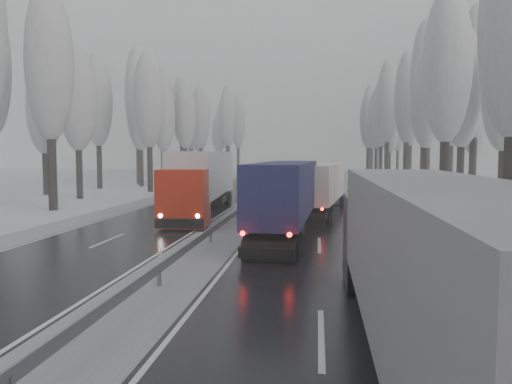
% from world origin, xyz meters
% --- Properties ---
extents(ground, '(260.00, 260.00, 0.00)m').
position_xyz_m(ground, '(0.00, 0.00, 0.00)').
color(ground, silver).
rests_on(ground, ground).
extents(carriageway_right, '(7.50, 200.00, 0.03)m').
position_xyz_m(carriageway_right, '(5.25, 30.00, 0.01)').
color(carriageway_right, black).
rests_on(carriageway_right, ground).
extents(carriageway_left, '(7.50, 200.00, 0.03)m').
position_xyz_m(carriageway_left, '(-5.25, 30.00, 0.01)').
color(carriageway_left, black).
rests_on(carriageway_left, ground).
extents(median_slush, '(3.00, 200.00, 0.04)m').
position_xyz_m(median_slush, '(0.00, 30.00, 0.02)').
color(median_slush, '#A2A4AA').
rests_on(median_slush, ground).
extents(shoulder_right, '(2.40, 200.00, 0.04)m').
position_xyz_m(shoulder_right, '(10.20, 30.00, 0.02)').
color(shoulder_right, '#A2A4AA').
rests_on(shoulder_right, ground).
extents(shoulder_left, '(2.40, 200.00, 0.04)m').
position_xyz_m(shoulder_left, '(-10.20, 30.00, 0.02)').
color(shoulder_left, '#A2A4AA').
rests_on(shoulder_left, ground).
extents(median_guardrail, '(0.12, 200.00, 0.76)m').
position_xyz_m(median_guardrail, '(0.00, 29.99, 0.60)').
color(median_guardrail, slate).
rests_on(median_guardrail, ground).
extents(tree_18, '(3.60, 3.60, 16.58)m').
position_xyz_m(tree_18, '(14.51, 27.03, 10.70)').
color(tree_18, black).
rests_on(tree_18, ground).
extents(tree_19, '(3.60, 3.60, 14.57)m').
position_xyz_m(tree_19, '(20.02, 31.03, 9.42)').
color(tree_19, black).
rests_on(tree_19, ground).
extents(tree_20, '(3.60, 3.60, 15.71)m').
position_xyz_m(tree_20, '(17.90, 35.17, 10.14)').
color(tree_20, black).
rests_on(tree_20, ground).
extents(tree_21, '(3.60, 3.60, 18.62)m').
position_xyz_m(tree_21, '(20.12, 39.17, 12.00)').
color(tree_21, black).
rests_on(tree_21, ground).
extents(tree_22, '(3.60, 3.60, 15.86)m').
position_xyz_m(tree_22, '(17.02, 45.60, 10.24)').
color(tree_22, black).
rests_on(tree_22, ground).
extents(tree_23, '(3.60, 3.60, 13.55)m').
position_xyz_m(tree_23, '(23.31, 49.60, 8.77)').
color(tree_23, black).
rests_on(tree_23, ground).
extents(tree_24, '(3.60, 3.60, 20.49)m').
position_xyz_m(tree_24, '(17.90, 51.02, 13.19)').
color(tree_24, black).
rests_on(tree_24, ground).
extents(tree_25, '(3.60, 3.60, 19.44)m').
position_xyz_m(tree_25, '(24.81, 55.02, 12.52)').
color(tree_25, black).
rests_on(tree_25, ground).
extents(tree_26, '(3.60, 3.60, 18.78)m').
position_xyz_m(tree_26, '(17.56, 61.27, 12.10)').
color(tree_26, black).
rests_on(tree_26, ground).
extents(tree_27, '(3.60, 3.60, 17.62)m').
position_xyz_m(tree_27, '(24.72, 65.27, 11.36)').
color(tree_27, black).
rests_on(tree_27, ground).
extents(tree_28, '(3.60, 3.60, 19.62)m').
position_xyz_m(tree_28, '(16.34, 71.95, 12.64)').
color(tree_28, black).
rests_on(tree_28, ground).
extents(tree_29, '(3.60, 3.60, 18.11)m').
position_xyz_m(tree_29, '(23.71, 75.95, 11.67)').
color(tree_29, black).
rests_on(tree_29, ground).
extents(tree_30, '(3.60, 3.60, 17.86)m').
position_xyz_m(tree_30, '(16.56, 81.70, 11.52)').
color(tree_30, black).
rests_on(tree_30, ground).
extents(tree_31, '(3.60, 3.60, 18.58)m').
position_xyz_m(tree_31, '(22.48, 85.70, 11.97)').
color(tree_31, black).
rests_on(tree_31, ground).
extents(tree_32, '(3.60, 3.60, 17.33)m').
position_xyz_m(tree_32, '(16.63, 89.21, 11.18)').
color(tree_32, black).
rests_on(tree_32, ground).
extents(tree_33, '(3.60, 3.60, 14.33)m').
position_xyz_m(tree_33, '(19.77, 93.21, 9.26)').
color(tree_33, black).
rests_on(tree_33, ground).
extents(tree_34, '(3.60, 3.60, 17.63)m').
position_xyz_m(tree_34, '(15.73, 96.32, 11.37)').
color(tree_34, black).
rests_on(tree_34, ground).
extents(tree_35, '(3.60, 3.60, 18.25)m').
position_xyz_m(tree_35, '(24.94, 100.32, 11.77)').
color(tree_35, black).
rests_on(tree_35, ground).
extents(tree_36, '(3.60, 3.60, 20.23)m').
position_xyz_m(tree_36, '(17.04, 106.16, 13.02)').
color(tree_36, black).
rests_on(tree_36, ground).
extents(tree_37, '(3.60, 3.60, 16.37)m').
position_xyz_m(tree_37, '(24.02, 110.16, 10.56)').
color(tree_37, black).
rests_on(tree_37, ground).
extents(tree_38, '(3.60, 3.60, 17.97)m').
position_xyz_m(tree_38, '(18.73, 116.73, 11.59)').
color(tree_38, black).
rests_on(tree_38, ground).
extents(tree_39, '(3.60, 3.60, 16.19)m').
position_xyz_m(tree_39, '(21.55, 120.73, 10.45)').
color(tree_39, black).
rests_on(tree_39, ground).
extents(tree_58, '(3.60, 3.60, 17.21)m').
position_xyz_m(tree_58, '(-15.13, 24.57, 11.10)').
color(tree_58, black).
rests_on(tree_58, ground).
extents(tree_60, '(3.60, 3.60, 14.84)m').
position_xyz_m(tree_60, '(-17.75, 34.20, 9.59)').
color(tree_60, black).
rests_on(tree_60, ground).
extents(tree_61, '(3.60, 3.60, 13.95)m').
position_xyz_m(tree_61, '(-23.52, 38.20, 9.02)').
color(tree_61, black).
rests_on(tree_61, ground).
extents(tree_62, '(3.60, 3.60, 16.04)m').
position_xyz_m(tree_62, '(-13.94, 43.73, 10.36)').
color(tree_62, black).
rests_on(tree_62, ground).
extents(tree_63, '(3.60, 3.60, 16.88)m').
position_xyz_m(tree_63, '(-21.85, 47.73, 10.89)').
color(tree_63, black).
rests_on(tree_63, ground).
extents(tree_64, '(3.60, 3.60, 15.42)m').
position_xyz_m(tree_64, '(-18.26, 52.71, 9.96)').
color(tree_64, black).
rests_on(tree_64, ground).
extents(tree_65, '(3.60, 3.60, 19.48)m').
position_xyz_m(tree_65, '(-20.05, 56.71, 12.55)').
color(tree_65, black).
rests_on(tree_65, ground).
extents(tree_66, '(3.60, 3.60, 15.23)m').
position_xyz_m(tree_66, '(-18.16, 62.35, 9.84)').
color(tree_66, black).
rests_on(tree_66, ground).
extents(tree_67, '(3.60, 3.60, 17.09)m').
position_xyz_m(tree_67, '(-19.54, 66.35, 11.03)').
color(tree_67, black).
rests_on(tree_67, ground).
extents(tree_68, '(3.60, 3.60, 16.65)m').
position_xyz_m(tree_68, '(-16.58, 69.11, 10.75)').
color(tree_68, black).
rests_on(tree_68, ground).
extents(tree_69, '(3.60, 3.60, 19.35)m').
position_xyz_m(tree_69, '(-21.42, 73.11, 12.46)').
color(tree_69, black).
rests_on(tree_69, ground).
extents(tree_70, '(3.60, 3.60, 17.09)m').
position_xyz_m(tree_70, '(-16.33, 79.19, 11.03)').
color(tree_70, black).
rests_on(tree_70, ground).
extents(tree_71, '(3.60, 3.60, 19.61)m').
position_xyz_m(tree_71, '(-21.09, 83.19, 12.63)').
color(tree_71, black).
rests_on(tree_71, ground).
extents(tree_72, '(3.60, 3.60, 15.11)m').
position_xyz_m(tree_72, '(-18.93, 88.54, 9.76)').
color(tree_72, black).
rests_on(tree_72, ground).
extents(tree_73, '(3.60, 3.60, 17.22)m').
position_xyz_m(tree_73, '(-21.82, 92.54, 11.11)').
color(tree_73, black).
rests_on(tree_73, ground).
extents(tree_74, '(3.60, 3.60, 19.68)m').
position_xyz_m(tree_74, '(-15.07, 99.33, 12.67)').
color(tree_74, black).
rests_on(tree_74, ground).
extents(tree_75, '(3.60, 3.60, 18.60)m').
position_xyz_m(tree_75, '(-24.20, 103.33, 11.99)').
color(tree_75, black).
rests_on(tree_75, ground).
extents(tree_76, '(3.60, 3.60, 18.55)m').
position_xyz_m(tree_76, '(-14.05, 108.72, 11.95)').
color(tree_76, black).
rests_on(tree_76, ground).
extents(tree_77, '(3.60, 3.60, 14.32)m').
position_xyz_m(tree_77, '(-19.66, 112.72, 9.26)').
color(tree_77, black).
rests_on(tree_77, ground).
extents(tree_78, '(3.60, 3.60, 19.55)m').
position_xyz_m(tree_78, '(-17.56, 115.31, 12.59)').
color(tree_78, black).
rests_on(tree_78, ground).
extents(tree_79, '(3.60, 3.60, 17.07)m').
position_xyz_m(tree_79, '(-20.33, 119.31, 11.01)').
color(tree_79, black).
rests_on(tree_79, ground).
extents(truck_grey_tarp, '(2.48, 15.25, 3.90)m').
position_xyz_m(truck_grey_tarp, '(7.21, -1.88, 2.28)').
color(truck_grey_tarp, '#444448').
rests_on(truck_grey_tarp, ground).
extents(truck_blue_box, '(3.17, 15.37, 3.92)m').
position_xyz_m(truck_blue_box, '(3.59, 14.90, 2.29)').
color(truck_blue_box, navy).
rests_on(truck_blue_box, ground).
extents(truck_cream_box, '(4.03, 14.31, 3.64)m').
position_xyz_m(truck_cream_box, '(5.58, 24.76, 2.12)').
color(truck_cream_box, '#BBB4A5').
rests_on(truck_cream_box, ground).
extents(box_truck_distant, '(3.24, 7.68, 2.78)m').
position_xyz_m(box_truck_distant, '(5.89, 85.78, 1.42)').
color(box_truck_distant, silver).
rests_on(box_truck_distant, ground).
extents(truck_red_white, '(3.98, 17.65, 4.49)m').
position_xyz_m(truck_red_white, '(-3.03, 23.17, 2.62)').
color(truck_red_white, red).
rests_on(truck_red_white, ground).
extents(truck_red_red, '(4.06, 14.32, 3.64)m').
position_xyz_m(truck_red_red, '(-5.64, 39.14, 2.13)').
color(truck_red_red, '#A4091A').
rests_on(truck_red_red, ground).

